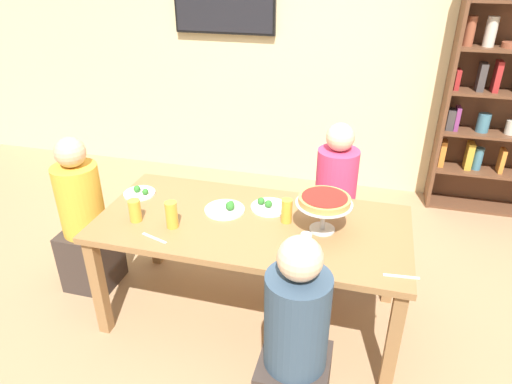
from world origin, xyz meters
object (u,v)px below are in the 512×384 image
Objects in this scene: diner_far_right at (334,207)px; salad_plate_near_diner at (226,209)px; beer_glass_amber_tall at (287,211)px; beer_glass_amber_short at (172,215)px; salad_plate_spare at (269,206)px; television at (224,1)px; salad_plate_far_diner at (140,193)px; dining_table at (252,233)px; diner_near_right at (295,354)px; diner_head_west at (85,226)px; beer_glass_amber_spare at (135,211)px; deep_dish_pizza_stand at (324,203)px; cutlery_knife_near at (154,238)px; cutlery_fork_near at (401,276)px; water_glass_clear_near at (306,242)px.

salad_plate_near_diner is at bearing -43.35° from diner_far_right.
beer_glass_amber_tall is 0.68m from beer_glass_amber_short.
television is at bearing 115.22° from salad_plate_spare.
beer_glass_amber_tall is (1.02, -0.09, 0.06)m from salad_plate_far_diner.
diner_near_right is (0.41, -0.72, -0.17)m from dining_table.
television is 2.27m from diner_far_right.
salad_plate_near_diner is at bearing -72.12° from television.
beer_glass_amber_short reaches higher than salad_plate_spare.
diner_head_west is 8.29× the size of beer_glass_amber_spare.
beer_glass_amber_spare reaches higher than salad_plate_spare.
deep_dish_pizza_stand is (-0.01, -0.73, 0.43)m from diner_far_right.
beer_glass_amber_short is at bearing -167.35° from deep_dish_pizza_stand.
deep_dish_pizza_stand is at bearing -58.75° from television.
diner_far_right is 1.43m from cutlery_knife_near.
diner_far_right is at bearing 39.30° from beer_glass_amber_spare.
salad_plate_spare is (-0.35, 0.90, 0.26)m from diner_near_right.
cutlery_knife_near is (0.19, -0.15, -0.07)m from beer_glass_amber_spare.
salad_plate_near_diner is 1.68× the size of beer_glass_amber_tall.
dining_table is 0.59m from cutlery_knife_near.
beer_glass_amber_spare is (-0.74, -0.35, 0.06)m from salad_plate_spare.
diner_far_right is 8.29× the size of beer_glass_amber_spare.
cutlery_fork_near is (0.46, 0.40, 0.25)m from diner_near_right.
cutlery_knife_near is at bearing -109.51° from beer_glass_amber_short.
water_glass_clear_near is (0.56, -0.29, 0.04)m from salad_plate_near_diner.
television is at bearing 116.70° from cutlery_knife_near.
deep_dish_pizza_stand is 0.44m from salad_plate_spare.
deep_dish_pizza_stand is 1.82× the size of cutlery_fork_near.
diner_head_west is (-1.63, 0.74, 0.00)m from diner_near_right.
water_glass_clear_near is at bearing -62.41° from television.
television reaches higher than beer_glass_amber_tall.
television is at bearing 107.88° from salad_plate_near_diner.
diner_near_right is 1.52m from salad_plate_far_diner.
dining_table is 11.38× the size of beer_glass_amber_short.
water_glass_clear_near reaches higher than cutlery_knife_near.
diner_head_west is at bearing 171.55° from water_glass_clear_near.
beer_glass_amber_short is 1.32m from cutlery_fork_near.
television is 6.01× the size of beer_glass_amber_short.
television reaches higher than salad_plate_near_diner.
cutlery_fork_near and cutlery_knife_near have the same top height.
salad_plate_far_diner is at bearing -89.29° from television.
television is 0.87× the size of diner_far_right.
diner_far_right is 1.80m from diner_head_west.
diner_near_right is 6.39× the size of cutlery_knife_near.
salad_plate_far_diner is 0.88× the size of salad_plate_spare.
water_glass_clear_near is at bearing -1.92° from beer_glass_amber_short.
salad_plate_far_diner is 1.03m from beer_glass_amber_tall.
beer_glass_amber_tall is at bearing -42.87° from salad_plate_spare.
cutlery_knife_near is at bearing 174.93° from cutlery_fork_near.
dining_table is 13.57× the size of beer_glass_amber_spare.
dining_table is 5.76× the size of deep_dish_pizza_stand.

